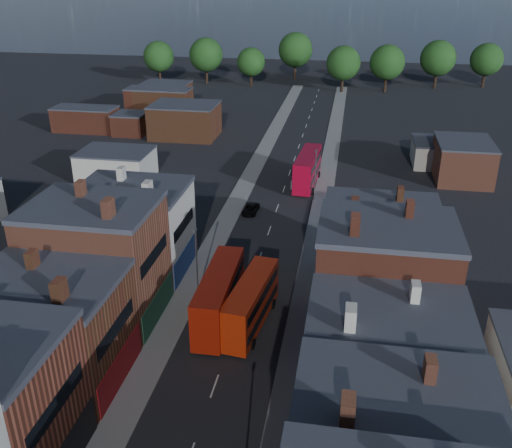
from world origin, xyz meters
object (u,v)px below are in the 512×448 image
at_px(bus_0, 219,296).
at_px(car_2, 250,209).
at_px(car_3, 295,184).
at_px(bus_2, 307,168).
at_px(bus_1, 251,303).

distance_m(bus_0, car_2, 27.85).
bearing_deg(bus_0, car_2, 93.28).
distance_m(bus_0, car_3, 39.77).
bearing_deg(bus_2, car_3, -145.06).
relative_size(bus_0, bus_1, 1.08).
distance_m(car_2, car_3, 12.98).
height_order(bus_1, car_2, bus_1).
height_order(bus_1, car_3, bus_1).
relative_size(bus_2, car_3, 3.40).
height_order(bus_0, bus_1, bus_0).
distance_m(bus_1, car_3, 39.94).
relative_size(bus_0, bus_2, 1.00).
xyz_separation_m(car_2, car_3, (5.29, 11.86, -0.07)).
bearing_deg(bus_1, bus_2, 94.41).
height_order(bus_0, bus_2, bus_0).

